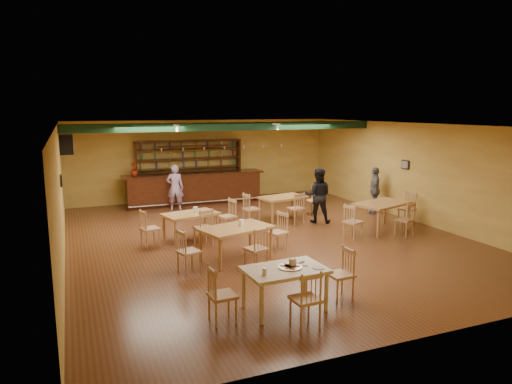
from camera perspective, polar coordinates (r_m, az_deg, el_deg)
name	(u,v)px	position (r m, az deg, el deg)	size (l,w,h in m)	color
floor	(265,238)	(12.56, 1.12, -5.61)	(12.00, 12.00, 0.00)	#592E19
ceiling_beam	(230,126)	(14.71, -3.17, 8.03)	(10.00, 0.30, 0.25)	black
track_rail_left	(169,124)	(14.82, -10.61, 8.16)	(0.05, 2.50, 0.05)	white
track_rail_right	(264,123)	(15.77, 0.98, 8.44)	(0.05, 2.50, 0.05)	white
ac_unit	(66,144)	(15.35, -22.23, 5.44)	(0.34, 0.70, 0.48)	white
picture_left	(61,181)	(12.24, -22.79, 1.31)	(0.04, 0.34, 0.28)	black
picture_right	(405,165)	(15.24, 17.84, 3.22)	(0.04, 0.34, 0.28)	black
bar_counter	(194,188)	(17.02, -7.58, 0.44)	(5.11, 0.85, 1.13)	#36160A
back_bar_hutch	(190,171)	(17.54, -8.14, 2.61)	(3.96, 0.40, 2.28)	#36160A
poinsettia	(134,170)	(16.52, -14.74, 2.68)	(0.26, 0.26, 0.46)	maroon
dining_table_a	(191,226)	(12.49, -7.99, -4.15)	(1.40, 0.84, 0.70)	#AA783C
dining_table_b	(283,208)	(14.62, 3.28, -1.93)	(1.43, 0.86, 0.71)	#AA783C
dining_table_c	(236,244)	(10.63, -2.44, -6.37)	(1.57, 0.94, 0.79)	#AA783C
dining_table_d	(382,217)	(13.64, 15.16, -2.93)	(1.63, 0.98, 0.81)	#AA783C
near_table	(285,289)	(8.16, 3.53, -11.77)	(1.38, 0.89, 0.74)	beige
pizza_tray	(290,267)	(8.07, 4.20, -9.17)	(0.40, 0.40, 0.01)	silver
parmesan_shaker	(264,271)	(7.71, 1.03, -9.70)	(0.07, 0.07, 0.11)	#EAE5C6
napkin_stack	(298,262)	(8.34, 5.13, -8.49)	(0.20, 0.15, 0.03)	white
pizza_server	(296,265)	(8.17, 4.99, -8.87)	(0.32, 0.09, 0.00)	silver
side_plate	(319,268)	(8.11, 7.67, -9.17)	(0.22, 0.22, 0.01)	white
patron_bar	(175,187)	(16.00, -9.90, 0.56)	(0.57, 0.38, 1.57)	#9053B4
patron_right_a	(318,195)	(14.19, 7.60, -0.42)	(0.81, 0.63, 1.66)	black
patron_right_b	(375,190)	(15.85, 14.34, 0.23)	(0.90, 0.37, 1.54)	slate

